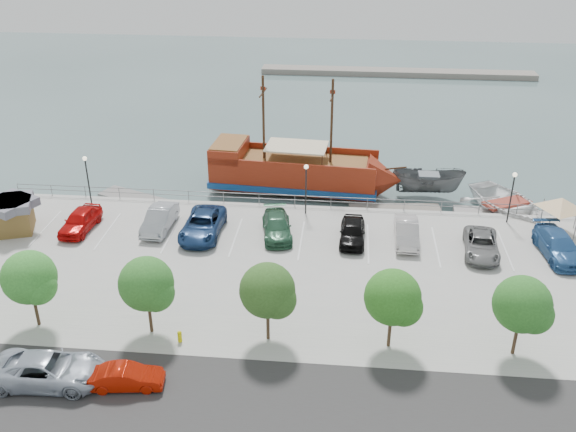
{
  "coord_description": "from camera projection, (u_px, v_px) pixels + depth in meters",
  "views": [
    {
      "loc": [
        3.1,
        -39.99,
        23.57
      ],
      "look_at": [
        -1.0,
        2.0,
        2.0
      ],
      "focal_mm": 40.0,
      "sensor_mm": 36.0,
      "label": 1
    }
  ],
  "objects": [
    {
      "name": "sidewalk",
      "position": [
        285.0,
        339.0,
        37.56
      ],
      "size": [
        100.0,
        4.0,
        0.05
      ],
      "primitive_type": "cube",
      "color": "#A0A09A",
      "rests_on": "land_slab"
    },
    {
      "name": "shed",
      "position": [
        12.0,
        214.0,
        48.97
      ],
      "size": [
        4.04,
        4.04,
        2.61
      ],
      "rotation": [
        0.0,
        0.0,
        0.33
      ],
      "color": "brown",
      "rests_on": "land_slab"
    },
    {
      "name": "parked_car_h",
      "position": [
        558.0,
        246.0,
        45.8
      ],
      "size": [
        2.96,
        5.92,
        1.65
      ],
      "primitive_type": "imported",
      "rotation": [
        0.0,
        0.0,
        0.12
      ],
      "color": "#2B5994",
      "rests_on": "land_slab"
    },
    {
      "name": "dock_mid",
      "position": [
        395.0,
        211.0,
        54.3
      ],
      "size": [
        7.88,
        2.94,
        0.44
      ],
      "primitive_type": "cube",
      "rotation": [
        0.0,
        0.0,
        0.1
      ],
      "color": "slate",
      "rests_on": "ground"
    },
    {
      "name": "parked_car_a",
      "position": [
        80.0,
        220.0,
        49.33
      ],
      "size": [
        2.25,
        4.91,
        1.63
      ],
      "primitive_type": "imported",
      "rotation": [
        0.0,
        0.0,
        -0.07
      ],
      "color": "#B90908",
      "rests_on": "land_slab"
    },
    {
      "name": "parked_car_e",
      "position": [
        352.0,
        232.0,
        47.77
      ],
      "size": [
        1.98,
        4.69,
        1.58
      ],
      "primitive_type": "imported",
      "rotation": [
        0.0,
        0.0,
        -0.02
      ],
      "color": "black",
      "rests_on": "land_slab"
    },
    {
      "name": "tree_f",
      "position": [
        525.0,
        307.0,
        34.87
      ],
      "size": [
        3.3,
        3.2,
        5.0
      ],
      "color": "#473321",
      "rests_on": "sidewalk"
    },
    {
      "name": "pirate_ship",
      "position": [
        308.0,
        173.0,
        57.47
      ],
      "size": [
        17.54,
        6.09,
        10.95
      ],
      "rotation": [
        0.0,
        0.0,
        -0.08
      ],
      "color": "maroon",
      "rests_on": "ground"
    },
    {
      "name": "dock_west",
      "position": [
        138.0,
        200.0,
        56.23
      ],
      "size": [
        7.72,
        4.95,
        0.43
      ],
      "primitive_type": "cube",
      "rotation": [
        0.0,
        0.0,
        -0.41
      ],
      "color": "gray",
      "rests_on": "ground"
    },
    {
      "name": "far_shore",
      "position": [
        397.0,
        72.0,
        94.58
      ],
      "size": [
        40.0,
        3.0,
        0.8
      ],
      "primitive_type": "cube",
      "color": "gray",
      "rests_on": "ground"
    },
    {
      "name": "parked_car_b",
      "position": [
        160.0,
        219.0,
        49.49
      ],
      "size": [
        1.92,
        5.07,
        1.65
      ],
      "primitive_type": "imported",
      "rotation": [
        0.0,
        0.0,
        -0.04
      ],
      "color": "#9C9FA7",
      "rests_on": "land_slab"
    },
    {
      "name": "fire_hydrant",
      "position": [
        180.0,
        336.0,
        37.2
      ],
      "size": [
        0.27,
        0.27,
        0.77
      ],
      "rotation": [
        0.0,
        0.0,
        0.14
      ],
      "color": "#CDC501",
      "rests_on": "sidewalk"
    },
    {
      "name": "canopy_tent",
      "position": [
        563.0,
        198.0,
        48.03
      ],
      "size": [
        5.03,
        5.03,
        3.33
      ],
      "rotation": [
        0.0,
        0.0,
        -0.31
      ],
      "color": "slate",
      "rests_on": "land_slab"
    },
    {
      "name": "ground",
      "position": [
        299.0,
        265.0,
        46.89
      ],
      "size": [
        160.0,
        160.0,
        0.0
      ],
      "primitive_type": "plane",
      "color": "#445A5A"
    },
    {
      "name": "street_sedan",
      "position": [
        127.0,
        377.0,
        33.74
      ],
      "size": [
        4.04,
        1.85,
        1.28
      ],
      "primitive_type": "imported",
      "rotation": [
        0.0,
        0.0,
        1.7
      ],
      "color": "#AE1604",
      "rests_on": "street"
    },
    {
      "name": "lamp_post_right",
      "position": [
        513.0,
        189.0,
        49.47
      ],
      "size": [
        0.36,
        0.36,
        4.28
      ],
      "color": "black",
      "rests_on": "land_slab"
    },
    {
      "name": "tree_e",
      "position": [
        395.0,
        300.0,
        35.47
      ],
      "size": [
        3.3,
        3.2,
        5.0
      ],
      "color": "#473321",
      "rests_on": "sidewalk"
    },
    {
      "name": "parked_car_f",
      "position": [
        407.0,
        232.0,
        47.67
      ],
      "size": [
        1.74,
        4.84,
        1.59
      ],
      "primitive_type": "imported",
      "rotation": [
        0.0,
        0.0,
        -0.01
      ],
      "color": "#BFB7B7",
      "rests_on": "land_slab"
    },
    {
      "name": "tree_c",
      "position": [
        149.0,
        286.0,
        36.68
      ],
      "size": [
        3.3,
        3.2,
        5.0
      ],
      "color": "#473321",
      "rests_on": "sidewalk"
    },
    {
      "name": "lamp_post_mid",
      "position": [
        306.0,
        180.0,
        50.85
      ],
      "size": [
        0.36,
        0.36,
        4.28
      ],
      "color": "black",
      "rests_on": "land_slab"
    },
    {
      "name": "parked_car_c",
      "position": [
        203.0,
        225.0,
        48.64
      ],
      "size": [
        2.87,
        6.04,
        1.67
      ],
      "primitive_type": "imported",
      "rotation": [
        0.0,
        0.0,
        -0.02
      ],
      "color": "navy",
      "rests_on": "land_slab"
    },
    {
      "name": "patrol_boat",
      "position": [
        428.0,
        184.0,
        56.75
      ],
      "size": [
        6.51,
        2.92,
        2.45
      ],
      "primitive_type": "imported",
      "rotation": [
        0.0,
        0.0,
        1.48
      ],
      "color": "#57595B",
      "rests_on": "ground"
    },
    {
      "name": "street_van",
      "position": [
        48.0,
        370.0,
        33.98
      ],
      "size": [
        6.13,
        3.05,
        1.67
      ],
      "primitive_type": "imported",
      "rotation": [
        0.0,
        0.0,
        1.62
      ],
      "color": "#A1ABB9",
      "rests_on": "street"
    },
    {
      "name": "street",
      "position": [
        273.0,
        414.0,
        32.25
      ],
      "size": [
        100.0,
        8.0,
        0.04
      ],
      "primitive_type": "cube",
      "color": "#2F2D2C",
      "rests_on": "land_slab"
    },
    {
      "name": "dock_east",
      "position": [
        502.0,
        216.0,
        53.53
      ],
      "size": [
        7.88,
        2.58,
        0.44
      ],
      "primitive_type": "cube",
      "rotation": [
        0.0,
        0.0,
        -0.05
      ],
      "color": "gray",
      "rests_on": "ground"
    },
    {
      "name": "lamp_post_left",
      "position": [
        87.0,
        172.0,
        52.41
      ],
      "size": [
        0.36,
        0.36,
        4.28
      ],
      "color": "black",
      "rests_on": "land_slab"
    },
    {
      "name": "tree_b",
      "position": [
        31.0,
        280.0,
        37.29
      ],
      "size": [
        3.3,
        3.2,
        5.0
      ],
      "color": "#473321",
      "rests_on": "sidewalk"
    },
    {
      "name": "parked_car_d",
      "position": [
        277.0,
        226.0,
        48.59
      ],
      "size": [
        3.01,
        5.48,
        1.51
      ],
      "primitive_type": "imported",
      "rotation": [
        0.0,
        0.0,
        0.18
      ],
      "color": "#275339",
      "rests_on": "land_slab"
    },
    {
      "name": "seawall_railing",
      "position": [
        307.0,
        201.0,
        53.11
      ],
      "size": [
        50.0,
        0.06,
        1.0
      ],
      "color": "slate",
      "rests_on": "land_slab"
    },
    {
      "name": "parked_car_g",
      "position": [
        481.0,
        245.0,
        46.15
      ],
      "size": [
        2.86,
        5.34,
        1.42
      ],
      "primitive_type": "imported",
      "rotation": [
        0.0,
        0.0,
        -0.1
      ],
      "color": "slate",
      "rests_on": "land_slab"
    },
    {
      "name": "tree_d",
      "position": [
        270.0,
        293.0,
        36.08
      ],
      "size": [
        3.3,
        3.2,
        5.0
      ],
      "color": "#473321",
      "rests_on": "sidewalk"
    },
    {
      "name": "speedboat",
      "position": [
        506.0,
        206.0,
        53.83
      ],
      "size": [
        8.69,
        9.7,
        1.65
      ],
      "primitive_type": "imported",
      "rotation": [
        0.0,
        0.0,
        0.47
      ],
      "color": "white",
      "rests_on": "ground"
    }
  ]
}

